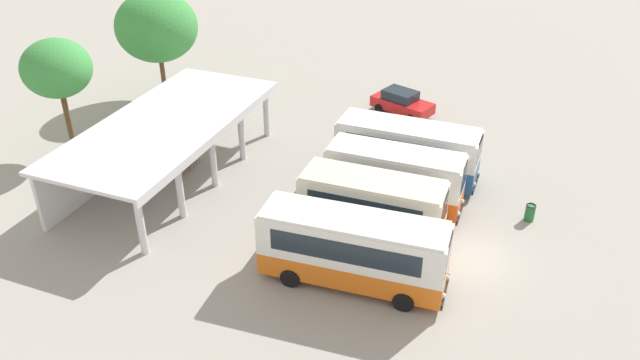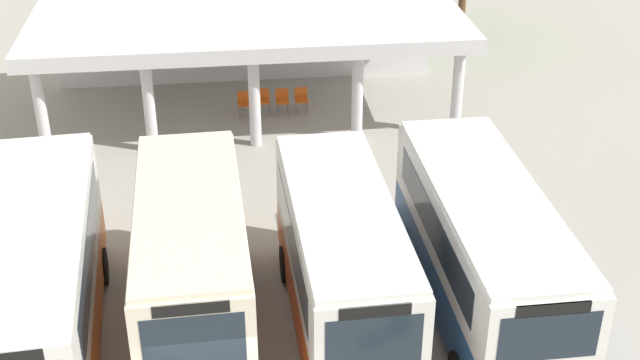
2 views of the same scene
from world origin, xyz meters
The scene contains 9 objects.
city_bus_nearest_orange centered at (-3.64, 4.34, 1.86)m, with size 2.69×8.14×3.37m.
city_bus_second_in_row centered at (-0.48, 4.51, 1.90)m, with size 2.47×6.78×3.46m.
city_bus_middle_cream centered at (2.69, 4.33, 1.83)m, with size 2.37×6.96×3.32m.
city_bus_fourth_amber centered at (5.86, 4.50, 1.80)m, with size 2.44×7.76×3.26m.
terminal_canopy centered at (1.34, 17.27, 2.67)m, with size 14.30×6.46×3.40m.
waiting_chair_end_by_column centered at (1.07, 16.26, 0.52)m, with size 0.44×0.44×0.86m.
waiting_chair_second_from_end centered at (1.72, 16.39, 0.52)m, with size 0.44×0.44×0.86m.
waiting_chair_middle_seat centered at (2.38, 16.31, 0.52)m, with size 0.44×0.44×0.86m.
waiting_chair_fourth_seat centered at (3.03, 16.33, 0.52)m, with size 0.44×0.44×0.86m.
Camera 2 is at (0.37, -10.70, 12.18)m, focal length 48.03 mm.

